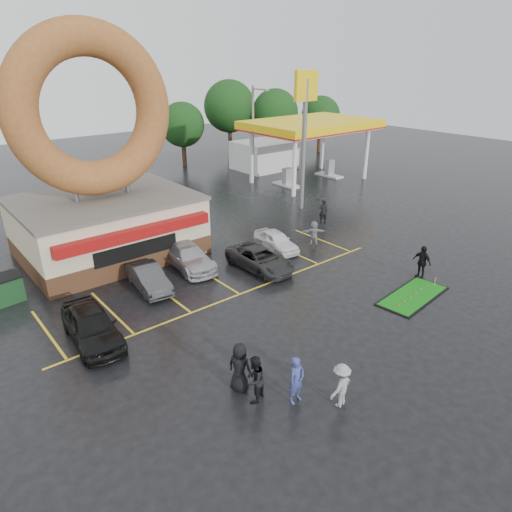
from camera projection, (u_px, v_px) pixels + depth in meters
ground at (283, 321)px, 21.66m from camera, size 120.00×120.00×0.00m
donut_shop at (102, 185)px, 27.30m from camera, size 10.20×8.70×13.50m
gas_station at (290, 140)px, 46.61m from camera, size 12.30×13.65×5.90m
shell_sign at (305, 115)px, 34.74m from camera, size 2.20×0.36×10.60m
streetlight_mid at (146, 147)px, 36.86m from camera, size 0.40×2.21×9.00m
streetlight_right at (254, 131)px, 44.54m from camera, size 0.40×2.21×9.00m
tree_far_a at (275, 112)px, 55.91m from camera, size 5.60×5.60×8.00m
tree_far_b at (321, 116)px, 58.24m from camera, size 4.90×4.90×7.00m
tree_far_c at (229, 106)px, 56.15m from camera, size 6.30×6.30×9.00m
tree_far_d at (182, 125)px, 50.61m from camera, size 4.90×4.90×7.00m
car_black at (92, 326)px, 19.80m from camera, size 2.24×4.75×1.57m
car_dgrey at (148, 278)px, 24.39m from camera, size 1.80×4.06×1.30m
car_silver at (188, 257)px, 26.87m from camera, size 2.43×4.94×1.38m
car_grey at (260, 259)px, 26.67m from camera, size 2.15×4.61×1.28m
car_white at (276, 241)px, 29.33m from camera, size 1.95×3.85×1.26m
person_blue at (297, 380)px, 16.26m from camera, size 0.72×0.51×1.87m
person_blackjkt at (254, 379)px, 16.31m from camera, size 1.11×1.02×1.85m
person_hoodie at (341, 385)px, 16.11m from camera, size 1.19×0.79×1.72m
person_bystander at (240, 367)px, 16.83m from camera, size 0.96×1.14×1.98m
person_cameraman at (422, 262)px, 25.51m from camera, size 0.54×1.16×1.93m
person_walker_near at (314, 233)px, 30.11m from camera, size 1.52×1.26×1.63m
person_walker_far at (323, 211)px, 33.99m from camera, size 0.79×0.70×1.82m
dumpster at (2, 291)px, 23.02m from camera, size 1.93×1.41×1.30m
putting_green at (413, 296)px, 23.83m from camera, size 4.63×2.36×0.56m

